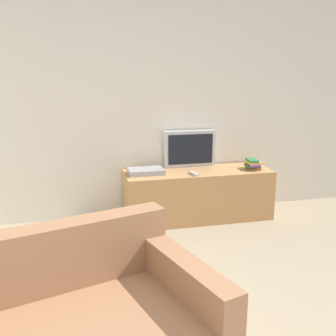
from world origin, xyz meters
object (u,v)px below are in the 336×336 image
object	(u,v)px
remote_on_stand	(194,174)
tv_stand	(198,194)
book_stack	(253,164)
television	(190,149)
set_top_box	(146,171)

from	to	relation	value
remote_on_stand	tv_stand	bearing A→B (deg)	58.05
tv_stand	remote_on_stand	xyz separation A→B (m)	(-0.10, -0.16, 0.29)
remote_on_stand	book_stack	bearing A→B (deg)	7.00
tv_stand	television	xyz separation A→B (m)	(-0.03, 0.23, 0.49)
remote_on_stand	set_top_box	bearing A→B (deg)	162.20
television	remote_on_stand	bearing A→B (deg)	-99.37
tv_stand	book_stack	bearing A→B (deg)	-6.08
television	book_stack	size ratio (longest dim) A/B	2.65
television	set_top_box	bearing A→B (deg)	-157.90
tv_stand	book_stack	distance (m)	0.72
book_stack	remote_on_stand	world-z (taller)	book_stack
book_stack	remote_on_stand	distance (m)	0.74
remote_on_stand	set_top_box	distance (m)	0.52
tv_stand	remote_on_stand	world-z (taller)	remote_on_stand
book_stack	set_top_box	world-z (taller)	book_stack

